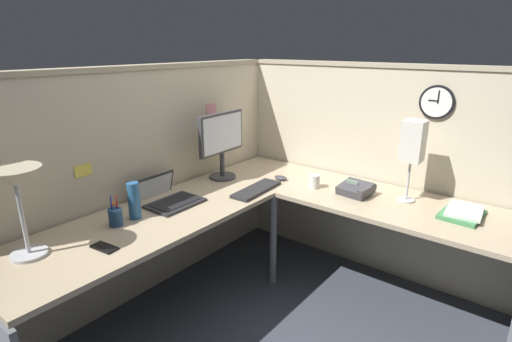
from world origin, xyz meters
The scene contains 20 objects.
ground_plane centered at (0.00, 0.00, 0.00)m, with size 6.80×6.80×0.00m, color #383D47.
cubicle_wall_back centered at (-0.36, 0.87, 0.79)m, with size 2.57×0.12×1.58m.
cubicle_wall_right centered at (0.87, -0.27, 0.79)m, with size 0.12×2.37×1.58m.
desk centered at (-0.15, -0.05, 0.63)m, with size 2.35×2.15×0.73m.
monitor centered at (0.16, 0.64, 1.02)m, with size 0.46×0.20×0.50m.
laptop centered at (-0.42, 0.62, 0.75)m, with size 0.35×0.39×0.22m.
keyboard centered at (0.09, 0.26, 0.74)m, with size 0.43×0.14×0.02m, color #232326.
computer_mouse centered at (0.39, 0.26, 0.75)m, with size 0.06×0.10×0.03m, color #38383D.
desk_lamp_dome centered at (-1.28, 0.58, 1.09)m, with size 0.24×0.24×0.44m.
pen_cup centered at (-0.83, 0.55, 0.78)m, with size 0.08×0.08×0.18m.
cell_phone centered at (-1.02, 0.36, 0.73)m, with size 0.07×0.14×0.01m, color black.
thermos_flask centered at (-0.70, 0.55, 0.84)m, with size 0.07×0.07×0.22m, color #26598C.
office_phone centered at (0.45, -0.32, 0.77)m, with size 0.21×0.22×0.11m.
book_stack centered at (0.52, -0.96, 0.75)m, with size 0.30×0.23×0.04m.
desk_lamp_paper centered at (0.55, -0.62, 1.11)m, with size 0.13×0.13×0.53m.
coffee_mug centered at (0.40, -0.02, 0.78)m, with size 0.08×0.08×0.10m, color silver.
wall_clock centered at (0.82, -0.66, 1.35)m, with size 0.04×0.22×0.22m.
pinned_note_leftmost centered at (-0.84, 0.82, 1.00)m, with size 0.10×0.00×0.07m, color #EAD84C.
pinned_note_middle centered at (0.19, 0.82, 1.10)m, with size 0.11×0.00×0.08m, color #8CCC99.
pinned_note_rightmost centered at (0.24, 0.82, 1.22)m, with size 0.11×0.00×0.10m, color pink.
Camera 1 is at (-1.94, -1.33, 1.71)m, focal length 27.76 mm.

